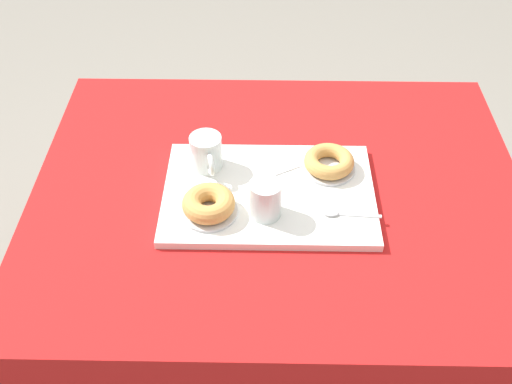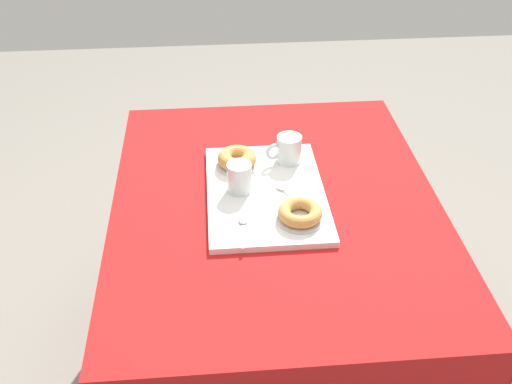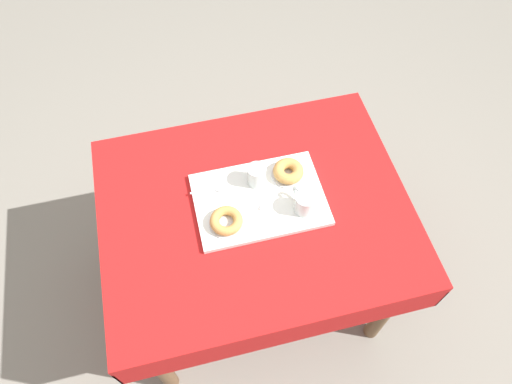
# 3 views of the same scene
# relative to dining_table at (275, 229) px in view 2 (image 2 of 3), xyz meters

# --- Properties ---
(ground_plane) EXTENTS (6.00, 6.00, 0.00)m
(ground_plane) POSITION_rel_dining_table_xyz_m (0.00, 0.00, -0.65)
(ground_plane) COLOR gray
(dining_table) EXTENTS (1.12, 0.90, 0.75)m
(dining_table) POSITION_rel_dining_table_xyz_m (0.00, 0.00, 0.00)
(dining_table) COLOR red
(dining_table) RESTS_ON ground
(serving_tray) EXTENTS (0.47, 0.32, 0.02)m
(serving_tray) POSITION_rel_dining_table_xyz_m (-0.02, -0.03, 0.11)
(serving_tray) COLOR white
(serving_tray) RESTS_ON dining_table
(tea_mug_left) EXTENTS (0.07, 0.11, 0.08)m
(tea_mug_left) POSITION_rel_dining_table_xyz_m (-0.17, 0.05, 0.16)
(tea_mug_left) COLOR silver
(tea_mug_left) RESTS_ON serving_tray
(water_glass_near) EXTENTS (0.07, 0.07, 0.08)m
(water_glass_near) POSITION_rel_dining_table_xyz_m (-0.03, -0.10, 0.16)
(water_glass_near) COLOR silver
(water_glass_near) RESTS_ON serving_tray
(donut_plate_left) EXTENTS (0.12, 0.12, 0.01)m
(donut_plate_left) POSITION_rel_dining_table_xyz_m (0.11, 0.05, 0.13)
(donut_plate_left) COLOR silver
(donut_plate_left) RESTS_ON serving_tray
(sugar_donut_left) EXTENTS (0.12, 0.12, 0.03)m
(sugar_donut_left) POSITION_rel_dining_table_xyz_m (0.11, 0.05, 0.15)
(sugar_donut_left) COLOR tan
(sugar_donut_left) RESTS_ON donut_plate_left
(donut_plate_right) EXTENTS (0.12, 0.12, 0.01)m
(donut_plate_right) POSITION_rel_dining_table_xyz_m (-0.15, -0.10, 0.13)
(donut_plate_right) COLOR silver
(donut_plate_right) RESTS_ON serving_tray
(sugar_donut_right) EXTENTS (0.11, 0.11, 0.04)m
(sugar_donut_right) POSITION_rel_dining_table_xyz_m (-0.15, -0.10, 0.15)
(sugar_donut_right) COLOR tan
(sugar_donut_right) RESTS_ON donut_plate_right
(teaspoon_near) EXTENTS (0.12, 0.07, 0.01)m
(teaspoon_near) POSITION_rel_dining_table_xyz_m (-0.01, 0.02, 0.13)
(teaspoon_near) COLOR silver
(teaspoon_near) RESTS_ON serving_tray
(teaspoon_far) EXTENTS (0.13, 0.03, 0.01)m
(teaspoon_far) POSITION_rel_dining_table_xyz_m (0.12, -0.10, 0.13)
(teaspoon_far) COLOR silver
(teaspoon_far) RESTS_ON serving_tray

